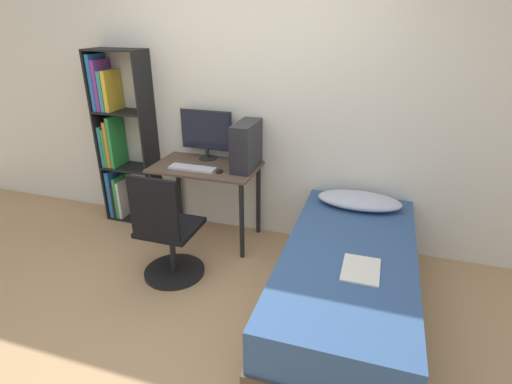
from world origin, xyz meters
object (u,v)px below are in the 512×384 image
Objects in this scene: monitor at (206,132)px; pc_tower at (246,146)px; bookshelf at (118,140)px; keyboard at (192,168)px; bed at (346,282)px; office_chair at (168,239)px.

monitor is 0.48m from pc_tower.
bookshelf is 4.06× the size of keyboard.
bookshelf is at bearing -177.16° from monitor.
keyboard reaches higher than bed.
bed is 1.70m from keyboard.
office_chair is 1.47m from bed.
bookshelf reaches higher than pc_tower.
monitor is at bearing 2.84° from bookshelf.
bookshelf is 2.70m from bed.
office_chair is at bearing -85.72° from keyboard.
monitor is at bearing 148.59° from bed.
office_chair is (1.02, -0.88, -0.50)m from bookshelf.
bookshelf is at bearing 139.34° from office_chair.
pc_tower reaches higher than keyboard.
keyboard is 0.54m from pc_tower.
monitor is at bearing 92.16° from office_chair.
pc_tower is (0.45, -0.13, -0.05)m from monitor.
keyboard is 1.02× the size of pc_tower.
monitor is (-0.04, 0.93, 0.66)m from office_chair.
pc_tower is at bearing -3.39° from bookshelf.
bookshelf is 1.45m from pc_tower.
pc_tower reaches higher than office_chair.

